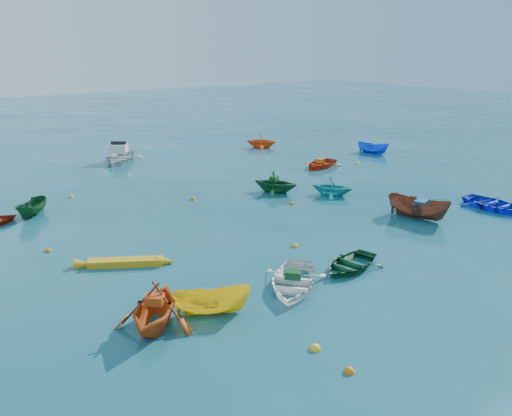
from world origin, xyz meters
TOP-DOWN VIEW (x-y plane):
  - ground at (0.00, 0.00)m, footprint 160.00×160.00m
  - dinghy_white_near at (-3.80, -2.43)m, footprint 4.14×4.06m
  - sampan_brown_mid at (6.47, -0.28)m, footprint 2.03×3.50m
  - dinghy_blue_se at (11.08, -1.79)m, footprint 2.76×3.64m
  - dinghy_orange_w at (-9.02, -1.86)m, footprint 3.90×3.93m
  - sampan_yellow_mid at (-7.15, -2.24)m, footprint 2.79×2.18m
  - dinghy_green_e at (-0.89, -2.50)m, footprint 3.26×2.63m
  - dinghy_cyan_se at (5.83, 5.27)m, footprint 3.01×3.10m
  - dinghy_green_n at (3.52, 7.79)m, footprint 3.35×3.47m
  - dinghy_red_ne at (10.32, 11.04)m, footprint 3.72×3.04m
  - sampan_blue_far at (17.20, 12.05)m, footprint 1.82×2.84m
  - dinghy_orange_far at (11.20, 19.38)m, footprint 3.44×3.42m
  - sampan_green_far at (-9.45, 11.90)m, footprint 2.35×2.43m
  - kayak_yellow at (-7.98, 3.10)m, footprint 3.45×2.37m
  - motorboat_white at (-0.84, 21.51)m, footprint 4.86×5.10m
  - tarp_green_a at (-3.73, -2.36)m, footprint 0.73×0.74m
  - tarp_blue_a at (6.51, -0.42)m, footprint 0.82×0.69m
  - tarp_orange_a at (-8.98, -1.83)m, footprint 0.72×0.71m
  - tarp_green_b at (3.47, 7.87)m, footprint 0.72×0.68m
  - tarp_orange_b at (10.22, 11.02)m, footprint 0.58×0.68m
  - buoy_or_a at (-5.79, -7.15)m, footprint 0.31×0.31m
  - buoy_ye_a at (-5.80, -5.80)m, footprint 0.33×0.33m
  - buoy_or_c at (-10.13, 6.47)m, footprint 0.29×0.29m
  - buoy_ye_c at (-1.15, 0.54)m, footprint 0.29×0.29m
  - buoy_or_d at (2.76, 5.33)m, footprint 0.29×0.29m
  - buoy_ye_d at (-6.83, 14.09)m, footprint 0.31×0.31m
  - buoy_or_e at (-1.28, 9.44)m, footprint 0.32×0.32m
  - buoy_ye_e at (13.36, 10.18)m, footprint 0.31×0.31m

SIDE VIEW (x-z plane):
  - ground at x=0.00m, z-range 0.00..0.00m
  - dinghy_white_near at x=-3.80m, z-range -0.35..0.35m
  - sampan_brown_mid at x=6.47m, z-range -0.64..0.64m
  - dinghy_blue_se at x=11.08m, z-range -0.36..0.36m
  - dinghy_orange_w at x=-9.02m, z-range -0.78..0.78m
  - sampan_yellow_mid at x=-7.15m, z-range -0.51..0.51m
  - dinghy_green_e at x=-0.89m, z-range -0.30..0.30m
  - dinghy_cyan_se at x=5.83m, z-range -0.62..0.62m
  - dinghy_green_n at x=3.52m, z-range -0.70..0.70m
  - dinghy_red_ne at x=10.32m, z-range -0.34..0.34m
  - sampan_blue_far at x=17.20m, z-range -0.51..0.51m
  - dinghy_orange_far at x=11.20m, z-range -0.69..0.69m
  - sampan_green_far at x=-9.45m, z-range -0.48..0.48m
  - kayak_yellow at x=-7.98m, z-range -0.18..0.18m
  - motorboat_white at x=-0.84m, z-range -0.73..0.73m
  - buoy_or_a at x=-5.79m, z-range -0.16..0.16m
  - buoy_ye_a at x=-5.80m, z-range -0.17..0.17m
  - buoy_or_c at x=-10.13m, z-range -0.15..0.15m
  - buoy_ye_c at x=-1.15m, z-range -0.14..0.14m
  - buoy_or_d at x=2.76m, z-range -0.15..0.15m
  - buoy_ye_d at x=-6.83m, z-range -0.16..0.16m
  - buoy_or_e at x=-1.28m, z-range -0.16..0.16m
  - buoy_ye_e at x=13.36m, z-range -0.16..0.16m
  - tarp_orange_b at x=10.22m, z-range 0.34..0.62m
  - tarp_green_a at x=-3.73m, z-range 0.35..0.64m
  - tarp_blue_a at x=6.51m, z-range 0.64..0.98m
  - tarp_green_b at x=3.47m, z-range 0.70..0.98m
  - tarp_orange_a at x=-8.98m, z-range 0.78..1.06m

